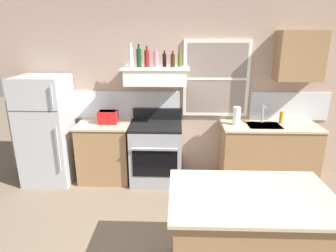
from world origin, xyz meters
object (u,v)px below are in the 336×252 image
object	(u,v)px
bottle_red_label_wine	(147,58)
bottle_olive_oil_square	(180,60)
bottle_balsamic_dark	(164,60)
paper_towel_roll	(237,116)
refrigerator	(47,130)
bottle_rose_pink	(156,59)
kitchen_island	(248,239)
stove_range	(156,152)
bottle_dark_green_wine	(139,58)
toaster	(108,117)
bottle_brown_stout	(173,60)
dish_soap_bottle	(281,117)
bottle_clear_tall	(131,57)

from	to	relation	value
bottle_red_label_wine	bottle_olive_oil_square	xyz separation A→B (m)	(0.47, 0.04, -0.02)
bottle_balsamic_dark	paper_towel_roll	xyz separation A→B (m)	(1.07, -0.11, -0.80)
refrigerator	bottle_balsamic_dark	bearing A→B (deg)	5.58
bottle_rose_pink	kitchen_island	xyz separation A→B (m)	(0.95, -2.08, -1.40)
stove_range	bottle_dark_green_wine	distance (m)	1.44
toaster	paper_towel_roll	distance (m)	1.92
bottle_dark_green_wine	stove_range	bearing A→B (deg)	-15.52
bottle_red_label_wine	kitchen_island	world-z (taller)	bottle_red_label_wine
bottle_red_label_wine	bottle_olive_oil_square	distance (m)	0.47
bottle_red_label_wine	bottle_rose_pink	world-z (taller)	bottle_red_label_wine
stove_range	bottle_brown_stout	world-z (taller)	bottle_brown_stout
dish_soap_bottle	bottle_olive_oil_square	bearing A→B (deg)	179.55
bottle_clear_tall	bottle_balsamic_dark	world-z (taller)	bottle_clear_tall
stove_range	dish_soap_bottle	size ratio (longest dim) A/B	6.06
bottle_olive_oil_square	paper_towel_roll	bearing A→B (deg)	-7.54
dish_soap_bottle	refrigerator	bearing A→B (deg)	-177.40
paper_towel_roll	bottle_rose_pink	bearing A→B (deg)	175.65
bottle_red_label_wine	kitchen_island	bearing A→B (deg)	-62.26
bottle_dark_green_wine	bottle_rose_pink	world-z (taller)	bottle_dark_green_wine
refrigerator	toaster	distance (m)	0.95
bottle_red_label_wine	dish_soap_bottle	bearing A→B (deg)	0.93
bottle_rose_pink	paper_towel_roll	distance (m)	1.44
bottle_olive_oil_square	paper_towel_roll	distance (m)	1.17
refrigerator	bottle_clear_tall	world-z (taller)	bottle_clear_tall
bottle_brown_stout	toaster	bearing A→B (deg)	-177.66
stove_range	bottle_clear_tall	bearing A→B (deg)	169.25
bottle_red_label_wine	bottle_brown_stout	world-z (taller)	bottle_red_label_wine
bottle_red_label_wine	bottle_balsamic_dark	distance (m)	0.25
bottle_red_label_wine	kitchen_island	xyz separation A→B (m)	(1.08, -2.06, -1.41)
bottle_dark_green_wine	bottle_olive_oil_square	size ratio (longest dim) A/B	1.32
toaster	bottle_clear_tall	xyz separation A→B (m)	(0.38, 0.01, 0.88)
bottle_dark_green_wine	bottle_red_label_wine	size ratio (longest dim) A/B	1.09
bottle_olive_oil_square	bottle_balsamic_dark	bearing A→B (deg)	179.83
paper_towel_roll	toaster	bearing A→B (deg)	179.52
bottle_olive_oil_square	bottle_rose_pink	bearing A→B (deg)	-176.35
bottle_rose_pink	bottle_balsamic_dark	size ratio (longest dim) A/B	1.18
bottle_red_label_wine	bottle_clear_tall	bearing A→B (deg)	-170.04
bottle_brown_stout	kitchen_island	bearing A→B (deg)	-70.77
toaster	bottle_dark_green_wine	world-z (taller)	bottle_dark_green_wine
refrigerator	dish_soap_bottle	bearing A→B (deg)	2.60
bottle_balsamic_dark	bottle_brown_stout	xyz separation A→B (m)	(0.12, -0.06, -0.00)
bottle_olive_oil_square	dish_soap_bottle	world-z (taller)	bottle_olive_oil_square
bottle_olive_oil_square	dish_soap_bottle	bearing A→B (deg)	-0.45
kitchen_island	bottle_dark_green_wine	bearing A→B (deg)	120.55
bottle_brown_stout	kitchen_island	xyz separation A→B (m)	(0.71, -2.04, -1.38)
bottle_balsamic_dark	bottle_brown_stout	bearing A→B (deg)	-25.44
bottle_red_label_wine	bottle_rose_pink	size ratio (longest dim) A/B	1.09
bottle_dark_green_wine	bottle_olive_oil_square	world-z (taller)	bottle_dark_green_wine
bottle_dark_green_wine	bottle_clear_tall	bearing A→B (deg)	179.69
bottle_rose_pink	refrigerator	bearing A→B (deg)	-174.79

